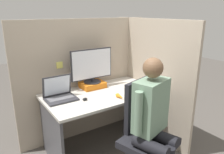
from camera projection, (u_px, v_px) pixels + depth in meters
cubicle_panel_back at (86, 79)px, 2.96m from camera, size 1.88×0.05×1.59m
cubicle_panel_right at (150, 79)px, 2.96m from camera, size 0.04×1.44×1.59m
desk at (102, 106)px, 2.71m from camera, size 1.38×0.78×0.72m
paper_box at (93, 85)px, 2.84m from camera, size 0.30×0.23×0.07m
monitor at (92, 66)px, 2.77m from camera, size 0.57×0.22×0.43m
laptop at (60, 95)px, 2.46m from camera, size 0.34×0.25×0.27m
mouse at (85, 99)px, 2.43m from camera, size 0.06×0.04×0.03m
stapler at (143, 84)px, 2.90m from camera, size 0.04×0.17×0.05m
carrot_toy at (120, 97)px, 2.48m from camera, size 0.05×0.13×0.05m
office_chair at (144, 131)px, 2.17m from camera, size 0.57×0.62×1.02m
person at (153, 118)px, 1.96m from camera, size 0.46×0.49×1.30m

